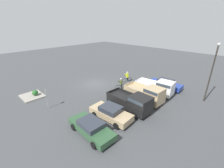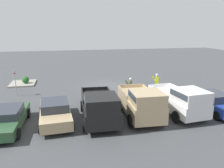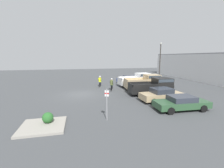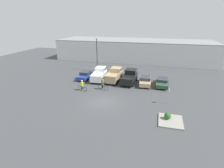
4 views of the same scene
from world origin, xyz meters
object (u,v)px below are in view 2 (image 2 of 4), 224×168
sedan_1 (55,112)px  sedan_2 (7,118)px  cyclist_0 (130,88)px  cyclist_1 (157,82)px  shrub (25,80)px  pickup_truck_1 (141,103)px  fire_lane_sign (15,80)px  sedan_0 (213,102)px  pickup_truck_0 (180,100)px  pickup_truck_2 (99,106)px

sedan_1 → sedan_2: sedan_1 is taller
cyclist_0 → cyclist_1: 3.25m
sedan_2 → sedan_1: bearing=-173.6°
cyclist_0 → shrub: size_ratio=2.44×
pickup_truck_1 → fire_lane_sign: fire_lane_sign is taller
sedan_0 → cyclist_1: 6.07m
sedan_2 → fire_lane_sign: fire_lane_sign is taller
cyclist_1 → fire_lane_sign: 12.93m
pickup_truck_0 → cyclist_1: (-0.84, -5.85, -0.19)m
cyclist_0 → cyclist_1: bearing=-157.7°
sedan_0 → cyclist_1: (1.92, -5.76, 0.19)m
pickup_truck_0 → shrub: bearing=-43.6°
sedan_1 → sedan_2: size_ratio=0.95×
cyclist_1 → pickup_truck_2: bearing=42.0°
pickup_truck_1 → pickup_truck_2: (2.80, -0.07, -0.04)m
fire_lane_sign → cyclist_0: bearing=165.6°
cyclist_0 → pickup_truck_1: bearing=81.6°
pickup_truck_1 → pickup_truck_0: bearing=-178.8°
sedan_2 → fire_lane_sign: bearing=-83.6°
pickup_truck_0 → shrub: (11.87, -11.32, -0.55)m
sedan_1 → cyclist_0: (-6.27, -4.06, 0.14)m
pickup_truck_0 → pickup_truck_2: size_ratio=0.97×
cyclist_0 → cyclist_1: cyclist_0 is taller
pickup_truck_1 → sedan_2: pickup_truck_1 is taller
sedan_0 → pickup_truck_2: size_ratio=0.89×
sedan_0 → shrub: 18.44m
sedan_0 → fire_lane_sign: (14.78, -7.06, 0.75)m
cyclist_1 → sedan_2: bearing=24.9°
sedan_0 → fire_lane_sign: size_ratio=1.98×
pickup_truck_1 → cyclist_0: pickup_truck_1 is taller
fire_lane_sign → sedan_2: bearing=96.4°
sedan_0 → shrub: (14.63, -11.22, -0.17)m
sedan_0 → cyclist_0: cyclist_0 is taller
pickup_truck_0 → pickup_truck_2: bearing=-0.1°
sedan_2 → cyclist_0: size_ratio=2.65×
fire_lane_sign → pickup_truck_0: bearing=149.2°
cyclist_0 → shrub: cyclist_0 is taller
cyclist_0 → fire_lane_sign: size_ratio=0.77×
sedan_0 → sedan_2: (14.00, -0.16, -0.04)m
sedan_1 → cyclist_0: size_ratio=2.52×
sedan_0 → pickup_truck_0: size_ratio=0.91×
cyclist_0 → sedan_2: bearing=25.7°
sedan_1 → fire_lane_sign: (3.58, -6.59, 0.73)m
sedan_0 → cyclist_0: size_ratio=2.59×
sedan_2 → cyclist_1: cyclist_1 is taller
pickup_truck_1 → fire_lane_sign: (9.16, -7.22, 0.32)m
sedan_0 → sedan_1: bearing=-2.4°
fire_lane_sign → sedan_0: bearing=154.5°
sedan_1 → cyclist_0: 7.47m
shrub → sedan_2: bearing=93.3°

